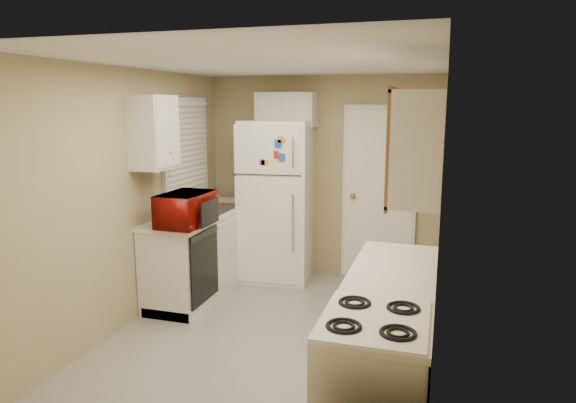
# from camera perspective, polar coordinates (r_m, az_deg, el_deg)

# --- Properties ---
(floor) EXTENTS (3.80, 3.80, 0.00)m
(floor) POSITION_cam_1_polar(r_m,az_deg,el_deg) (4.81, -1.80, -14.69)
(floor) COLOR #ACA8A1
(floor) RESTS_ON ground
(ceiling) EXTENTS (3.80, 3.80, 0.00)m
(ceiling) POSITION_cam_1_polar(r_m,az_deg,el_deg) (4.35, -1.99, 15.16)
(ceiling) COLOR white
(ceiling) RESTS_ON floor
(wall_left) EXTENTS (3.80, 3.80, 0.00)m
(wall_left) POSITION_cam_1_polar(r_m,az_deg,el_deg) (5.05, -17.11, 0.41)
(wall_left) COLOR tan
(wall_left) RESTS_ON floor
(wall_right) EXTENTS (3.80, 3.80, 0.00)m
(wall_right) POSITION_cam_1_polar(r_m,az_deg,el_deg) (4.20, 16.53, -1.60)
(wall_right) COLOR tan
(wall_right) RESTS_ON floor
(wall_back) EXTENTS (2.80, 2.80, 0.00)m
(wall_back) POSITION_cam_1_polar(r_m,az_deg,el_deg) (6.23, 3.76, 2.76)
(wall_back) COLOR tan
(wall_back) RESTS_ON floor
(wall_front) EXTENTS (2.80, 2.80, 0.00)m
(wall_front) POSITION_cam_1_polar(r_m,az_deg,el_deg) (2.75, -14.86, -7.96)
(wall_front) COLOR tan
(wall_front) RESTS_ON floor
(left_counter) EXTENTS (0.60, 1.80, 0.90)m
(left_counter) POSITION_cam_1_polar(r_m,az_deg,el_deg) (5.83, -9.28, -5.47)
(left_counter) COLOR silver
(left_counter) RESTS_ON floor
(dishwasher) EXTENTS (0.03, 0.58, 0.72)m
(dishwasher) POSITION_cam_1_polar(r_m,az_deg,el_deg) (5.18, -9.33, -7.10)
(dishwasher) COLOR black
(dishwasher) RESTS_ON floor
(sink) EXTENTS (0.54, 0.74, 0.16)m
(sink) POSITION_cam_1_polar(r_m,az_deg,el_deg) (5.86, -8.76, -1.23)
(sink) COLOR gray
(sink) RESTS_ON left_counter
(microwave) EXTENTS (0.59, 0.34, 0.39)m
(microwave) POSITION_cam_1_polar(r_m,az_deg,el_deg) (5.05, -11.25, -1.04)
(microwave) COLOR #9A0F08
(microwave) RESTS_ON left_counter
(soap_bottle) EXTENTS (0.10, 0.10, 0.17)m
(soap_bottle) POSITION_cam_1_polar(r_m,az_deg,el_deg) (6.10, -8.09, 0.61)
(soap_bottle) COLOR white
(soap_bottle) RESTS_ON left_counter
(window_blinds) EXTENTS (0.10, 0.98, 1.08)m
(window_blinds) POSITION_cam_1_polar(r_m,az_deg,el_deg) (5.87, -11.27, 6.02)
(window_blinds) COLOR silver
(window_blinds) RESTS_ON wall_left
(upper_cabinet_left) EXTENTS (0.30, 0.45, 0.70)m
(upper_cabinet_left) POSITION_cam_1_polar(r_m,az_deg,el_deg) (5.08, -14.68, 7.42)
(upper_cabinet_left) COLOR silver
(upper_cabinet_left) RESTS_ON wall_left
(refrigerator) EXTENTS (0.85, 0.83, 1.88)m
(refrigerator) POSITION_cam_1_polar(r_m,az_deg,el_deg) (6.09, -1.17, 0.13)
(refrigerator) COLOR white
(refrigerator) RESTS_ON floor
(cabinet_over_fridge) EXTENTS (0.70, 0.30, 0.40)m
(cabinet_over_fridge) POSITION_cam_1_polar(r_m,az_deg,el_deg) (6.13, -0.17, 10.16)
(cabinet_over_fridge) COLOR silver
(cabinet_over_fridge) RESTS_ON wall_back
(interior_door) EXTENTS (0.86, 0.06, 2.08)m
(interior_door) POSITION_cam_1_polar(r_m,az_deg,el_deg) (6.10, 10.07, 0.73)
(interior_door) COLOR white
(interior_door) RESTS_ON floor
(right_counter) EXTENTS (0.60, 2.00, 0.90)m
(right_counter) POSITION_cam_1_polar(r_m,az_deg,el_deg) (3.69, 10.90, -15.40)
(right_counter) COLOR silver
(right_counter) RESTS_ON floor
(stove) EXTENTS (0.58, 0.72, 0.87)m
(stove) POSITION_cam_1_polar(r_m,az_deg,el_deg) (3.15, 9.33, -20.67)
(stove) COLOR white
(stove) RESTS_ON floor
(upper_cabinet_right) EXTENTS (0.30, 1.20, 0.70)m
(upper_cabinet_right) POSITION_cam_1_polar(r_m,az_deg,el_deg) (3.62, 14.56, 6.20)
(upper_cabinet_right) COLOR silver
(upper_cabinet_right) RESTS_ON wall_right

